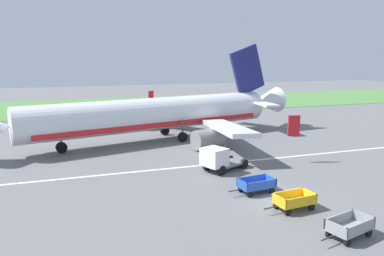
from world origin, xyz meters
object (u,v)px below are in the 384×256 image
object	(u,v)px
airplane	(162,114)
baggage_cart_third_in_row	(256,185)
baggage_cart_nearest	(349,226)
baggage_cart_second_in_row	(294,201)
service_truck_beside_carts	(218,159)

from	to	relation	value
airplane	baggage_cart_third_in_row	size ratio (longest dim) A/B	10.34
baggage_cart_nearest	baggage_cart_second_in_row	xyz separation A→B (m)	(-0.71, 4.07, 0.00)
baggage_cart_nearest	service_truck_beside_carts	world-z (taller)	service_truck_beside_carts
service_truck_beside_carts	baggage_cart_nearest	bearing A→B (deg)	-80.62
baggage_cart_nearest	baggage_cart_third_in_row	distance (m)	7.64
airplane	baggage_cart_second_in_row	xyz separation A→B (m)	(2.90, -22.49, -2.45)
baggage_cart_third_in_row	service_truck_beside_carts	distance (m)	5.59
baggage_cart_nearest	service_truck_beside_carts	bearing A→B (deg)	99.38
baggage_cart_second_in_row	service_truck_beside_carts	xyz separation A→B (m)	(-1.45, 8.95, 0.50)
baggage_cart_second_in_row	service_truck_beside_carts	distance (m)	9.08
airplane	baggage_cart_nearest	bearing A→B (deg)	-82.27
baggage_cart_second_in_row	airplane	bearing A→B (deg)	97.34
airplane	baggage_cart_second_in_row	size ratio (longest dim) A/B	10.34
airplane	baggage_cart_second_in_row	world-z (taller)	airplane
baggage_cart_second_in_row	baggage_cart_third_in_row	distance (m)	3.52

